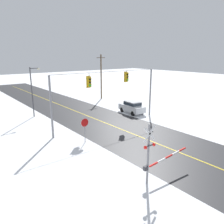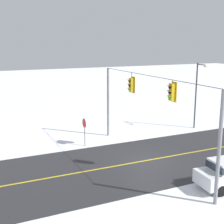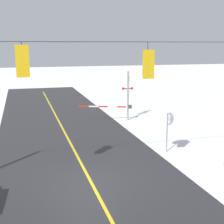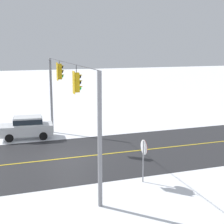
% 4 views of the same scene
% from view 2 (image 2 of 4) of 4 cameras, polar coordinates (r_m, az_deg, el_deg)
% --- Properties ---
extents(ground_plane, '(160.00, 160.00, 0.00)m').
position_cam_2_polar(ground_plane, '(23.65, 6.35, -8.63)').
color(ground_plane, white).
extents(road_asphalt, '(9.00, 80.00, 0.01)m').
position_cam_2_polar(road_asphalt, '(27.09, 17.36, -6.35)').
color(road_asphalt, '#28282B').
rests_on(road_asphalt, ground).
extents(lane_centre_line, '(0.14, 72.00, 0.01)m').
position_cam_2_polar(lane_centre_line, '(27.09, 17.36, -6.34)').
color(lane_centre_line, gold).
rests_on(lane_centre_line, ground).
extents(signal_span, '(14.20, 0.47, 6.22)m').
position_cam_2_polar(signal_span, '(22.49, 6.61, 1.03)').
color(signal_span, gray).
rests_on(signal_span, ground).
extents(stop_sign, '(0.80, 0.09, 2.35)m').
position_cam_2_polar(stop_sign, '(26.28, -4.98, -2.49)').
color(stop_sign, gray).
rests_on(stop_sign, ground).
extents(streetlamp_near, '(1.39, 0.28, 6.50)m').
position_cam_2_polar(streetlamp_near, '(32.18, 15.09, 3.91)').
color(streetlamp_near, '#38383D').
rests_on(streetlamp_near, ground).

